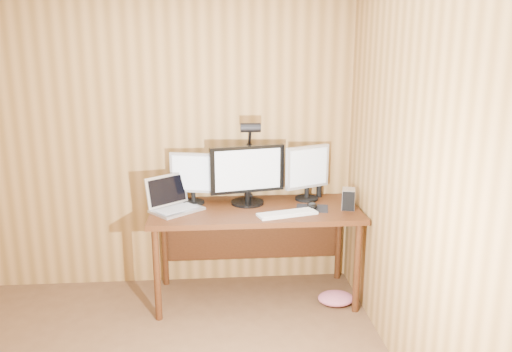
{
  "coord_description": "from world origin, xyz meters",
  "views": [
    {
      "loc": [
        0.64,
        -2.03,
        1.93
      ],
      "look_at": [
        0.93,
        1.58,
        1.02
      ],
      "focal_mm": 35.0,
      "sensor_mm": 36.0,
      "label": 1
    }
  ],
  "objects": [
    {
      "name": "room_shell",
      "position": [
        0.0,
        0.0,
        1.25
      ],
      "size": [
        4.0,
        4.0,
        4.0
      ],
      "color": "brown",
      "rests_on": "ground"
    },
    {
      "name": "desk",
      "position": [
        0.93,
        1.7,
        0.63
      ],
      "size": [
        1.6,
        0.7,
        0.75
      ],
      "color": "#43200D",
      "rests_on": "floor"
    },
    {
      "name": "monitor_center",
      "position": [
        0.88,
        1.75,
        0.99
      ],
      "size": [
        0.59,
        0.26,
        0.47
      ],
      "rotation": [
        0.0,
        0.0,
        0.23
      ],
      "color": "black",
      "rests_on": "desk"
    },
    {
      "name": "monitor_left",
      "position": [
        0.45,
        1.79,
        0.97
      ],
      "size": [
        0.36,
        0.17,
        0.41
      ],
      "rotation": [
        0.0,
        0.0,
        -0.25
      ],
      "color": "black",
      "rests_on": "desk"
    },
    {
      "name": "monitor_right",
      "position": [
        1.37,
        1.83,
        0.99
      ],
      "size": [
        0.37,
        0.2,
        0.45
      ],
      "rotation": [
        0.0,
        0.0,
        0.43
      ],
      "color": "black",
      "rests_on": "desk"
    },
    {
      "name": "laptop",
      "position": [
        0.3,
        1.65,
        0.81
      ],
      "size": [
        0.45,
        0.44,
        0.26
      ],
      "rotation": [
        0.0,
        0.0,
        0.7
      ],
      "color": "silver",
      "rests_on": "desk"
    },
    {
      "name": "keyboard",
      "position": [
        1.15,
        1.45,
        0.76
      ],
      "size": [
        0.47,
        0.25,
        0.02
      ],
      "rotation": [
        0.0,
        0.0,
        0.27
      ],
      "color": "silver",
      "rests_on": "desk"
    },
    {
      "name": "mousepad",
      "position": [
        1.37,
        1.59,
        0.75
      ],
      "size": [
        0.28,
        0.24,
        0.0
      ],
      "primitive_type": "cube",
      "rotation": [
        0.0,
        0.0,
        -0.21
      ],
      "color": "black",
      "rests_on": "desk"
    },
    {
      "name": "mouse",
      "position": [
        1.37,
        1.59,
        0.77
      ],
      "size": [
        0.09,
        0.13,
        0.04
      ],
      "primitive_type": "ellipsoid",
      "rotation": [
        0.0,
        0.0,
        -0.12
      ],
      "color": "black",
      "rests_on": "mousepad"
    },
    {
      "name": "hard_drive",
      "position": [
        1.64,
        1.57,
        0.83
      ],
      "size": [
        0.13,
        0.16,
        0.15
      ],
      "rotation": [
        0.0,
        0.0,
        -0.25
      ],
      "color": "silver",
      "rests_on": "desk"
    },
    {
      "name": "phone",
      "position": [
        1.16,
        1.47,
        0.76
      ],
      "size": [
        0.09,
        0.12,
        0.02
      ],
      "rotation": [
        0.0,
        0.0,
        -0.34
      ],
      "color": "silver",
      "rests_on": "desk"
    },
    {
      "name": "speaker",
      "position": [
        1.48,
        1.9,
        0.8
      ],
      "size": [
        0.04,
        0.04,
        0.11
      ],
      "primitive_type": "cylinder",
      "color": "black",
      "rests_on": "desk"
    },
    {
      "name": "desk_lamp",
      "position": [
        0.9,
        1.85,
        1.17
      ],
      "size": [
        0.16,
        0.22,
        0.68
      ],
      "rotation": [
        0.0,
        0.0,
        -0.12
      ],
      "color": "black",
      "rests_on": "desk"
    },
    {
      "name": "fabric_pile",
      "position": [
        1.55,
        1.47,
        0.04
      ],
      "size": [
        0.32,
        0.28,
        0.09
      ],
      "primitive_type": null,
      "rotation": [
        0.0,
        0.0,
        -0.18
      ],
      "color": "#CA6176",
      "rests_on": "floor"
    }
  ]
}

